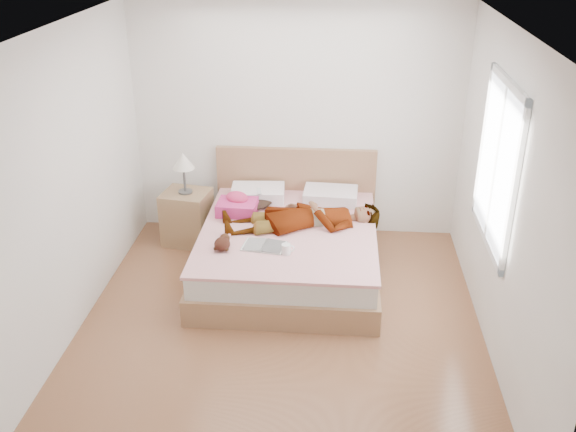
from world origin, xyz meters
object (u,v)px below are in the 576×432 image
at_px(phone, 259,191).
at_px(plush_toy, 223,243).
at_px(nightstand, 187,213).
at_px(woman, 303,213).
at_px(magazine, 264,246).
at_px(coffee_mug, 286,249).
at_px(bed, 289,245).
at_px(towel, 237,205).

height_order(phone, plush_toy, phone).
relative_size(plush_toy, nightstand, 0.22).
bearing_deg(woman, nightstand, -123.90).
bearing_deg(nightstand, magazine, -45.65).
relative_size(coffee_mug, nightstand, 0.12).
xyz_separation_m(phone, plush_toy, (-0.22, -1.01, -0.10)).
bearing_deg(plush_toy, bed, 43.87).
height_order(phone, bed, bed).
xyz_separation_m(woman, plush_toy, (-0.72, -0.61, -0.05)).
relative_size(phone, plush_toy, 0.37).
bearing_deg(woman, bed, -85.26).
distance_m(plush_toy, nightstand, 1.26).
bearing_deg(magazine, plush_toy, -167.78).
distance_m(magazine, nightstand, 1.41).
xyz_separation_m(towel, coffee_mug, (0.59, -0.85, -0.04)).
xyz_separation_m(magazine, plush_toy, (-0.38, -0.08, 0.06)).
xyz_separation_m(bed, magazine, (-0.21, -0.48, 0.24)).
height_order(phone, nightstand, nightstand).
relative_size(magazine, coffee_mug, 3.34).
xyz_separation_m(bed, nightstand, (-1.19, 0.52, 0.08)).
bearing_deg(nightstand, woman, -19.79).
xyz_separation_m(coffee_mug, nightstand, (-1.21, 1.12, -0.21)).
bearing_deg(magazine, nightstand, 134.35).
bearing_deg(woman, plush_toy, -63.99).
bearing_deg(nightstand, coffee_mug, -42.97).
xyz_separation_m(woman, magazine, (-0.34, -0.53, -0.10)).
relative_size(magazine, nightstand, 0.41).
bearing_deg(phone, woman, -52.77).
relative_size(bed, towel, 4.95).
relative_size(towel, coffee_mug, 3.23).
bearing_deg(woman, towel, -120.29).
height_order(towel, plush_toy, towel).
bearing_deg(magazine, woman, 56.91).
relative_size(magazine, plush_toy, 1.83).
relative_size(woman, nightstand, 1.55).
distance_m(towel, coffee_mug, 1.04).
bearing_deg(phone, nightstand, 160.60).
bearing_deg(plush_toy, magazine, 12.22).
bearing_deg(towel, phone, 42.70).
height_order(phone, towel, towel).
bearing_deg(magazine, towel, 116.61).
bearing_deg(coffee_mug, phone, 110.04).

